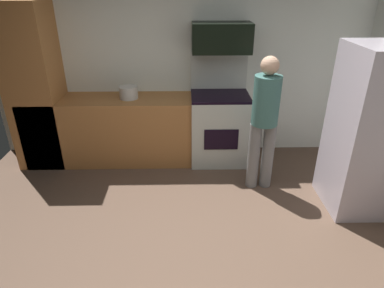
{
  "coord_description": "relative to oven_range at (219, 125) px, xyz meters",
  "views": [
    {
      "loc": [
        0.03,
        -2.25,
        2.31
      ],
      "look_at": [
        0.08,
        0.3,
        1.05
      ],
      "focal_mm": 31.37,
      "sensor_mm": 36.0,
      "label": 1
    }
  ],
  "objects": [
    {
      "name": "wall_back",
      "position": [
        -0.49,
        0.37,
        0.79
      ],
      "size": [
        5.2,
        0.12,
        2.6
      ],
      "primitive_type": "cube",
      "color": "silver",
      "rests_on": "ground"
    },
    {
      "name": "refrigerator",
      "position": [
        1.54,
        -1.1,
        0.38
      ],
      "size": [
        0.86,
        0.75,
        1.77
      ],
      "color": "#BEB2BF",
      "rests_on": "ground"
    },
    {
      "name": "microwave",
      "position": [
        0.0,
        0.09,
        1.14
      ],
      "size": [
        0.74,
        0.38,
        0.36
      ],
      "primitive_type": "cube",
      "color": "black",
      "rests_on": "oven_range"
    },
    {
      "name": "person_cook",
      "position": [
        0.44,
        -0.72,
        0.38
      ],
      "size": [
        0.31,
        0.3,
        1.59
      ],
      "color": "slate",
      "rests_on": "ground"
    },
    {
      "name": "ground_plane",
      "position": [
        -0.49,
        -1.97,
        -0.52
      ],
      "size": [
        5.2,
        4.8,
        0.02
      ],
      "primitive_type": "cube",
      "color": "brown"
    },
    {
      "name": "cabinet_column",
      "position": [
        -2.39,
        0.01,
        0.54
      ],
      "size": [
        0.6,
        0.6,
        2.1
      ],
      "primitive_type": "cube",
      "color": "#A46836",
      "rests_on": "ground"
    },
    {
      "name": "stock_pot",
      "position": [
        -1.2,
        0.01,
        0.47
      ],
      "size": [
        0.24,
        0.24,
        0.16
      ],
      "primitive_type": "cylinder",
      "color": "beige",
      "rests_on": "lower_cabinet_run"
    },
    {
      "name": "lower_cabinet_run",
      "position": [
        -1.39,
        0.01,
        -0.06
      ],
      "size": [
        2.4,
        0.6,
        0.9
      ],
      "primitive_type": "cube",
      "color": "#A46836",
      "rests_on": "ground"
    },
    {
      "name": "oven_range",
      "position": [
        0.0,
        0.0,
        0.0
      ],
      "size": [
        0.76,
        0.65,
        1.47
      ],
      "color": "beige",
      "rests_on": "ground"
    }
  ]
}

